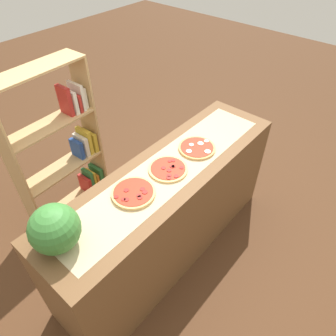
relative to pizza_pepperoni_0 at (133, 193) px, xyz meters
name	(u,v)px	position (x,y,z in m)	size (l,w,h in m)	color
ground_plane	(168,247)	(0.33, -0.02, -0.96)	(12.00, 12.00, 0.00)	#4C2D19
counter	(168,213)	(0.33, -0.02, -0.49)	(2.09, 0.57, 0.95)	brown
parchment_paper	(168,170)	(0.33, -0.02, -0.01)	(1.86, 0.38, 0.00)	tan
pizza_pepperoni_0	(133,193)	(0.00, 0.00, 0.00)	(0.29, 0.29, 0.03)	#DBB26B
pizza_pepperoni_1	(168,169)	(0.33, -0.02, 0.00)	(0.28, 0.28, 0.02)	#DBB26B
pizza_mozzarella_2	(197,148)	(0.65, -0.03, 0.00)	(0.28, 0.28, 0.03)	tan
watermelon	(55,229)	(-0.54, 0.04, 0.13)	(0.28, 0.28, 0.28)	#387A33
bookshelf	(67,146)	(0.19, 1.08, -0.28)	(0.83, 0.28, 1.46)	tan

